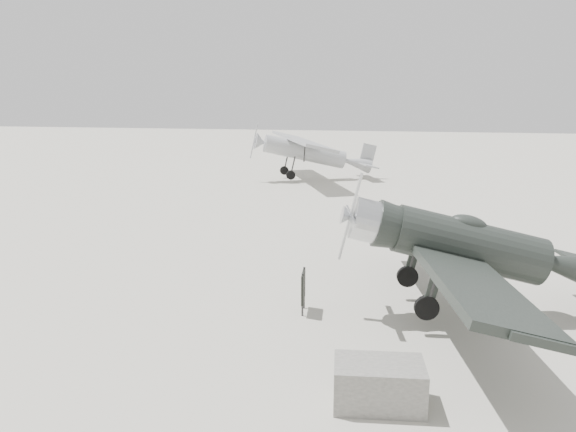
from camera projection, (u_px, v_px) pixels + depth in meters
name	position (u px, v px, depth m)	size (l,w,h in m)	color
ground	(300.00, 288.00, 18.07)	(160.00, 160.00, 0.00)	#A7A494
lowwing_monoplane	(482.00, 249.00, 15.38)	(8.25, 11.46, 3.68)	black
highwing_monoplane	(310.00, 149.00, 40.35)	(9.27, 12.46, 3.60)	gray
equipment_block	(379.00, 384.00, 11.17)	(1.79, 1.12, 0.89)	#615F5A
sign_board	(303.00, 287.00, 15.91)	(0.14, 0.87, 1.25)	#333333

